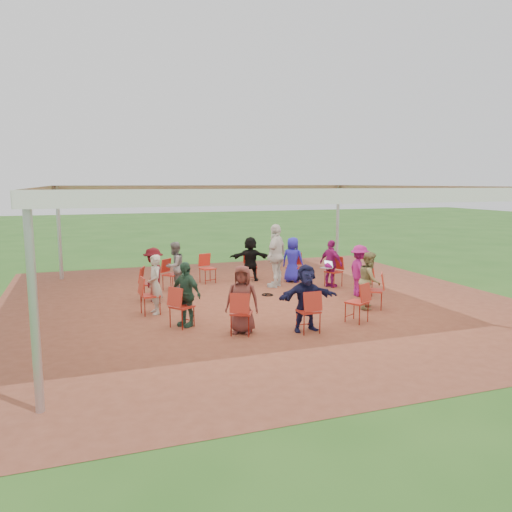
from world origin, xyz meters
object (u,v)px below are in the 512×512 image
object	(u,v)px
person_seated_2	(250,259)
person_seated_10	(359,271)
person_seated_5	(155,284)
cable_coil	(268,295)
person_seated_0	(331,264)
chair_1	(294,267)
chair_6	(150,296)
person_seated_7	(242,299)
chair_0	(334,272)
chair_8	(241,313)
chair_3	(208,269)
person_seated_4	(154,274)
standing_person	(276,256)
chair_7	(182,307)
person_seated_6	(186,294)
person_seated_3	(175,266)
chair_12	(363,280)
person_seated_1	(293,260)
chair_9	(308,311)
person_seated_8	(306,298)
chair_5	(149,284)
chair_4	(172,275)
chair_10	(357,303)
chair_2	(250,266)
chair_11	(374,291)
laptop	(327,266)
person_seated_9	(370,280)

from	to	relation	value
person_seated_2	person_seated_10	size ratio (longest dim) A/B	1.00
person_seated_5	cable_coil	world-z (taller)	person_seated_5
person_seated_0	person_seated_10	xyz separation A→B (m)	(0.16, -1.32, 0.00)
chair_1	chair_6	size ratio (longest dim) A/B	1.00
person_seated_2	person_seated_7	world-z (taller)	same
chair_0	chair_8	bearing A→B (deg)	110.77
chair_3	person_seated_4	distance (m)	2.66
standing_person	chair_7	bearing A→B (deg)	-1.37
chair_1	person_seated_5	world-z (taller)	person_seated_5
person_seated_5	person_seated_6	distance (m)	1.33
chair_0	chair_7	bearing A→B (deg)	96.92
chair_1	person_seated_3	size ratio (longest dim) A/B	0.64
chair_0	person_seated_5	distance (m)	5.66
person_seated_2	standing_person	xyz separation A→B (m)	(0.42, -1.13, 0.24)
chair_12	person_seated_1	xyz separation A→B (m)	(-1.04, 2.44, 0.26)
chair_9	person_seated_8	world-z (taller)	person_seated_8
chair_5	chair_9	xyz separation A→B (m)	(2.73, -3.94, 0.00)
person_seated_2	standing_person	world-z (taller)	standing_person
chair_4	chair_10	size ratio (longest dim) A/B	1.00
chair_2	person_seated_6	distance (m)	5.33
person_seated_8	chair_11	bearing A→B (deg)	25.39
chair_7	chair_12	xyz separation A→B (m)	(5.28, 1.31, 0.00)
chair_9	person_seated_10	distance (m)	3.79
chair_10	laptop	xyz separation A→B (m)	(1.10, 3.51, 0.21)
person_seated_9	laptop	distance (m)	2.52
chair_2	cable_coil	size ratio (longest dim) A/B	2.48
chair_3	chair_11	xyz separation A→B (m)	(3.10, -4.47, 0.00)
person_seated_3	chair_9	bearing A→B (deg)	68.77
chair_10	person_seated_7	world-z (taller)	person_seated_7
chair_1	person_seated_2	bearing A→B (deg)	18.73
chair_7	person_seated_3	bearing A→B (deg)	137.10
chair_6	person_seated_2	size ratio (longest dim) A/B	0.64
chair_5	chair_10	size ratio (longest dim) A/B	1.00
chair_10	person_seated_1	world-z (taller)	person_seated_1
chair_10	person_seated_7	distance (m)	2.66
chair_2	chair_10	bearing A→B (deg)	110.77
chair_6	person_seated_7	world-z (taller)	person_seated_7
laptop	person_seated_1	bearing A→B (deg)	6.97
person_seated_0	person_seated_5	size ratio (longest dim) A/B	1.00
cable_coil	laptop	xyz separation A→B (m)	(2.02, 0.36, 0.64)
person_seated_3	person_seated_8	xyz separation A→B (m)	(1.86, -4.87, 0.00)
person_seated_5	person_seated_7	bearing A→B (deg)	27.69
chair_5	person_seated_7	xyz separation A→B (m)	(1.43, -3.50, 0.26)
standing_person	person_seated_9	bearing A→B (deg)	66.77
person_seated_0	standing_person	bearing A→B (deg)	48.25
chair_2	person_seated_9	xyz separation A→B (m)	(1.61, -4.41, 0.26)
chair_11	person_seated_9	bearing A→B (deg)	90.00
person_seated_3	person_seated_7	world-z (taller)	same
person_seated_0	person_seated_9	bearing A→B (deg)	152.31
cable_coil	chair_0	bearing A→B (deg)	11.51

